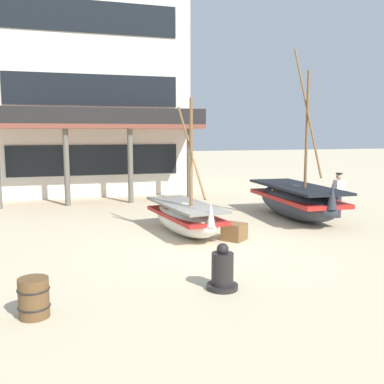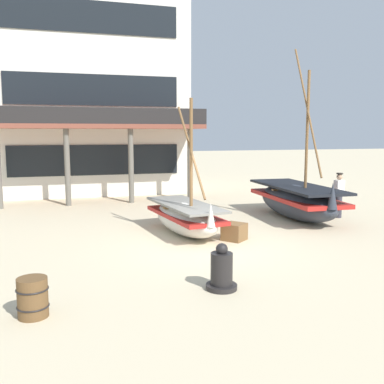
# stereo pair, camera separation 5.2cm
# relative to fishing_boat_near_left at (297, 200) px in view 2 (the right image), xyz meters

# --- Properties ---
(ground_plane) EXTENTS (120.00, 120.00, 0.00)m
(ground_plane) POSITION_rel_fishing_boat_near_left_xyz_m (-4.59, -2.77, -0.69)
(ground_plane) COLOR beige
(fishing_boat_near_left) EXTENTS (1.92, 5.01, 6.20)m
(fishing_boat_near_left) POSITION_rel_fishing_boat_near_left_xyz_m (0.00, 0.00, 0.00)
(fishing_boat_near_left) COLOR #2D333D
(fishing_boat_near_left) RESTS_ON ground
(fishing_boat_centre_large) EXTENTS (1.80, 3.86, 4.19)m
(fishing_boat_centre_large) POSITION_rel_fishing_boat_near_left_xyz_m (-4.66, -1.26, -0.14)
(fishing_boat_centre_large) COLOR silver
(fishing_boat_centre_large) RESTS_ON ground
(fisherman_by_hull) EXTENTS (0.39, 0.28, 1.68)m
(fisherman_by_hull) POSITION_rel_fishing_boat_near_left_xyz_m (1.58, -0.31, 0.15)
(fisherman_by_hull) COLOR #33333D
(fisherman_by_hull) RESTS_ON ground
(capstan_winch) EXTENTS (0.65, 0.65, 0.96)m
(capstan_winch) POSITION_rel_fishing_boat_near_left_xyz_m (-5.28, -6.21, -0.30)
(capstan_winch) COLOR black
(capstan_winch) RESTS_ON ground
(wooden_barrel) EXTENTS (0.56, 0.56, 0.70)m
(wooden_barrel) POSITION_rel_fishing_boat_near_left_xyz_m (-8.89, -6.56, -0.34)
(wooden_barrel) COLOR brown
(wooden_barrel) RESTS_ON ground
(cargo_crate) EXTENTS (0.85, 0.85, 0.51)m
(cargo_crate) POSITION_rel_fishing_boat_near_left_xyz_m (-3.48, -2.45, -0.43)
(cargo_crate) COLOR brown
(cargo_crate) RESTS_ON ground
(harbor_building_main) EXTENTS (10.06, 7.68, 10.33)m
(harbor_building_main) POSITION_rel_fishing_boat_near_left_xyz_m (-6.72, 9.99, 4.47)
(harbor_building_main) COLOR silver
(harbor_building_main) RESTS_ON ground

